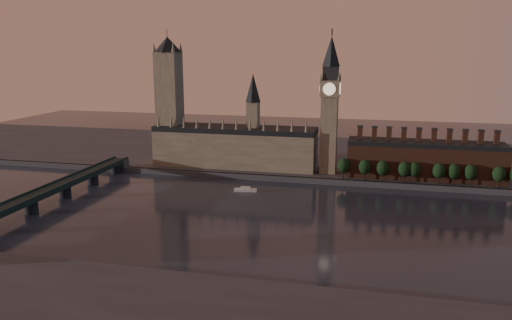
{
  "coord_description": "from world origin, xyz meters",
  "views": [
    {
      "loc": [
        42.27,
        -263.67,
        95.96
      ],
      "look_at": [
        -33.39,
        55.0,
        23.36
      ],
      "focal_mm": 35.0,
      "sensor_mm": 36.0,
      "label": 1
    }
  ],
  "objects_px": {
    "big_ben": "(330,103)",
    "river_boat": "(245,190)",
    "victoria_tower": "(169,96)",
    "westminster_bridge": "(46,195)"
  },
  "relations": [
    {
      "from": "victoria_tower",
      "to": "westminster_bridge",
      "type": "height_order",
      "value": "victoria_tower"
    },
    {
      "from": "river_boat",
      "to": "westminster_bridge",
      "type": "bearing_deg",
      "value": -161.24
    },
    {
      "from": "big_ben",
      "to": "westminster_bridge",
      "type": "relative_size",
      "value": 0.54
    },
    {
      "from": "big_ben",
      "to": "river_boat",
      "type": "relative_size",
      "value": 6.6
    },
    {
      "from": "westminster_bridge",
      "to": "river_boat",
      "type": "xyz_separation_m",
      "value": [
        113.3,
        61.01,
        -6.23
      ]
    },
    {
      "from": "victoria_tower",
      "to": "westminster_bridge",
      "type": "bearing_deg",
      "value": -106.56
    },
    {
      "from": "victoria_tower",
      "to": "river_boat",
      "type": "distance_m",
      "value": 112.67
    },
    {
      "from": "river_boat",
      "to": "victoria_tower",
      "type": "bearing_deg",
      "value": 134.55
    },
    {
      "from": "victoria_tower",
      "to": "westminster_bridge",
      "type": "distance_m",
      "value": 133.21
    },
    {
      "from": "westminster_bridge",
      "to": "river_boat",
      "type": "height_order",
      "value": "westminster_bridge"
    }
  ]
}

